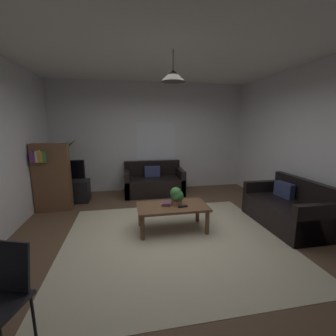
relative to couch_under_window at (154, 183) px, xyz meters
name	(u,v)px	position (x,y,z in m)	size (l,w,h in m)	color
floor	(171,235)	(0.01, -2.24, -0.29)	(5.13, 5.44, 0.02)	brown
rug	(174,240)	(0.01, -2.44, -0.27)	(3.33, 2.99, 0.01)	beige
wall_back	(151,137)	(0.01, 0.51, 1.15)	(5.25, 0.06, 2.86)	silver
wall_right	(318,144)	(2.60, -2.24, 1.15)	(0.06, 5.44, 2.86)	silver
ceiling	(172,44)	(0.01, -2.24, 2.59)	(5.13, 5.44, 0.02)	white
window_pane	(156,141)	(0.13, 0.47, 1.05)	(1.04, 0.01, 1.01)	white
couch_under_window	(154,183)	(0.00, 0.00, 0.00)	(1.49, 0.83, 0.82)	black
couch_right_side	(287,210)	(2.10, -2.28, 0.00)	(0.83, 1.48, 0.82)	black
coffee_table	(173,209)	(0.06, -2.09, 0.10)	(1.17, 0.62, 0.44)	brown
book_on_table_0	(165,205)	(-0.06, -2.08, 0.18)	(0.14, 0.09, 0.03)	gold
book_on_table_1	(166,203)	(-0.05, -2.08, 0.20)	(0.14, 0.11, 0.03)	#72387F
remote_on_table_0	(183,206)	(0.21, -2.20, 0.17)	(0.05, 0.16, 0.02)	black
potted_plant_on_table	(177,196)	(0.13, -2.06, 0.32)	(0.23, 0.21, 0.30)	#B77051
tv_stand	(69,191)	(-2.01, -0.27, -0.03)	(0.90, 0.44, 0.50)	black
tv	(67,171)	(-2.01, -0.30, 0.47)	(0.77, 0.16, 0.48)	black
potted_palm_corner	(64,173)	(-2.19, 0.14, 0.34)	(0.70, 0.81, 1.46)	#B77051
bookshelf_corner	(52,177)	(-2.19, -0.76, 0.44)	(0.70, 0.31, 1.40)	brown
pendant_lamp	(173,76)	(0.06, -2.09, 2.21)	(0.37, 0.37, 0.46)	black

